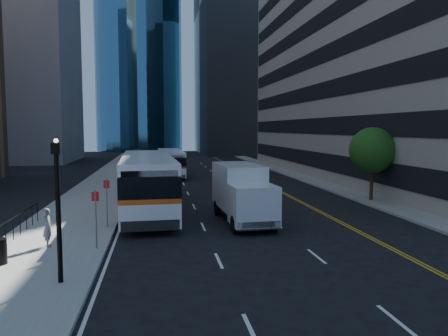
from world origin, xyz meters
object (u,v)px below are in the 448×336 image
Objects in this scene: lamp_post at (58,204)px; bus_rear at (171,162)px; bus_front at (147,181)px; street_tree at (372,150)px; box_truck at (242,192)px; pedestrian at (48,227)px.

lamp_post is 33.34m from bus_rear.
lamp_post is 12.86m from bus_front.
bus_front is 20.53m from bus_rear.
bus_front is at bearing -174.76° from street_tree.
box_truck reaches higher than pedestrian.
street_tree is 0.77× the size of box_truck.
bus_rear is at bearing 82.21° from lamp_post.
box_truck is at bearing -153.37° from street_tree.
street_tree is 1.12× the size of lamp_post.
bus_rear is (4.51, 33.01, -1.20)m from lamp_post.
lamp_post is 5.14m from pedestrian.
lamp_post reaches higher than bus_front.
bus_front is 6.43m from box_truck.
bus_rear is at bearing 125.35° from street_tree.
bus_rear is 1.64× the size of box_truck.
bus_rear is (2.00, 20.43, -0.38)m from bus_front.
street_tree reaches higher than box_truck.
box_truck is at bearing -85.63° from pedestrian.
box_truck is (7.76, 8.86, -1.07)m from lamp_post.
bus_front is at bearing -46.97° from pedestrian.
lamp_post reaches higher than box_truck.
lamp_post is at bearing -99.87° from bus_rear.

